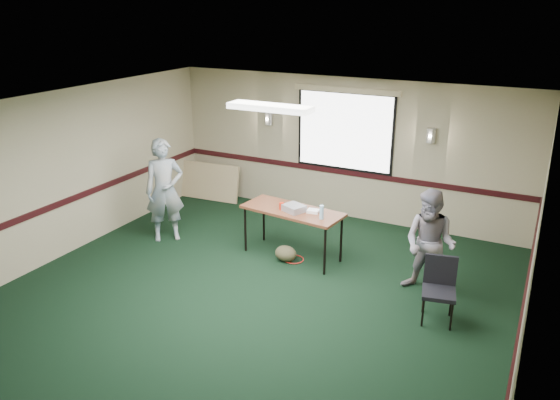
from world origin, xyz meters
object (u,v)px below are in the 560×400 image
at_px(conference_chair, 439,284).
at_px(person_right, 430,244).
at_px(projector, 294,208).
at_px(person_left, 165,190).
at_px(folding_table, 292,213).

height_order(conference_chair, person_right, person_right).
distance_m(projector, person_left, 2.36).
xyz_separation_m(conference_chair, person_left, (-4.83, 0.45, 0.40)).
relative_size(folding_table, person_left, 0.95).
distance_m(conference_chair, person_left, 4.87).
relative_size(person_left, person_right, 1.16).
bearing_deg(person_right, folding_table, -172.62).
relative_size(conference_chair, person_right, 0.55).
bearing_deg(conference_chair, projector, 151.63).
bearing_deg(folding_table, person_left, -164.13).
bearing_deg(person_left, folding_table, -33.47).
bearing_deg(folding_table, projector, -42.21).
bearing_deg(projector, folding_table, 154.16).
bearing_deg(folding_table, conference_chair, -10.80).
bearing_deg(conference_chair, person_left, 163.05).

